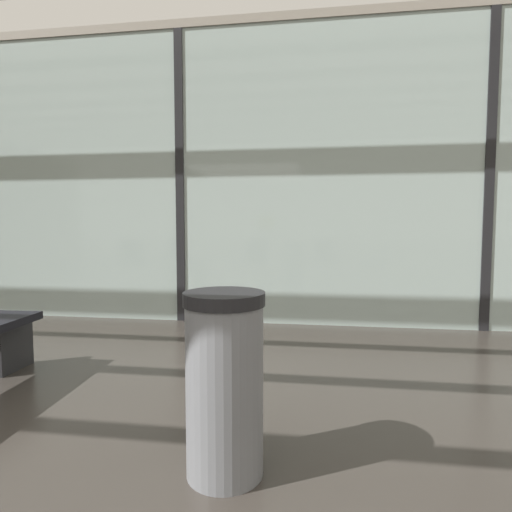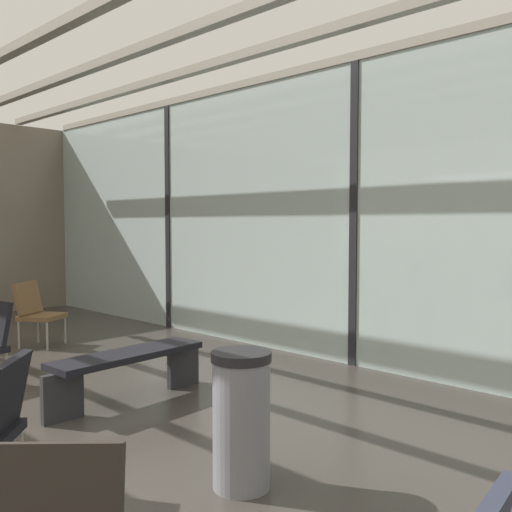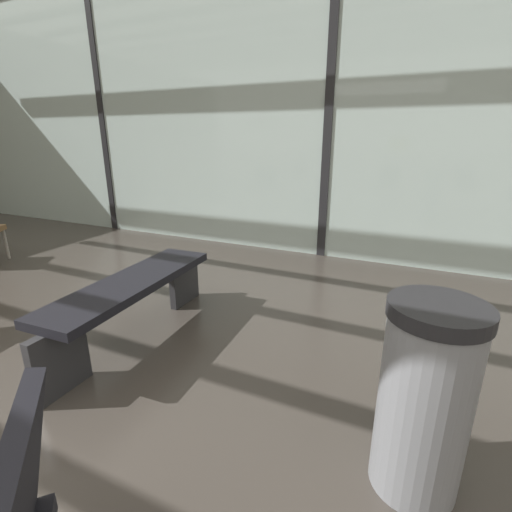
{
  "view_description": "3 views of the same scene",
  "coord_description": "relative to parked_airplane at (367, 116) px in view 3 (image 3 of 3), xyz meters",
  "views": [
    {
      "loc": [
        1.64,
        0.31,
        1.16
      ],
      "look_at": [
        0.58,
        7.59,
        0.63
      ],
      "focal_mm": 28.92,
      "sensor_mm": 36.0,
      "label": 1
    },
    {
      "loc": [
        3.67,
        -0.27,
        1.65
      ],
      "look_at": [
        -0.7,
        4.26,
        1.29
      ],
      "focal_mm": 39.3,
      "sensor_mm": 36.0,
      "label": 2
    },
    {
      "loc": [
        1.12,
        0.72,
        1.45
      ],
      "look_at": [
        0.03,
        3.09,
        0.6
      ],
      "focal_mm": 25.75,
      "sensor_mm": 36.0,
      "label": 3
    }
  ],
  "objects": [
    {
      "name": "window_mullion_0",
      "position": [
        -3.0,
        -5.92,
        -0.2
      ],
      "size": [
        0.1,
        0.12,
        3.49
      ],
      "primitive_type": "cube",
      "color": "black",
      "rests_on": "ground"
    },
    {
      "name": "trash_bin",
      "position": [
        1.73,
        -8.99,
        -1.52
      ],
      "size": [
        0.38,
        0.38,
        0.86
      ],
      "color": "slate",
      "rests_on": "ground"
    },
    {
      "name": "window_mullion_1",
      "position": [
        0.5,
        -5.92,
        -0.2
      ],
      "size": [
        0.1,
        0.12,
        3.49
      ],
      "primitive_type": "cube",
      "color": "black",
      "rests_on": "ground"
    },
    {
      "name": "parked_airplane",
      "position": [
        0.0,
        0.0,
        0.0
      ],
      "size": [
        11.19,
        3.9,
        3.9
      ],
      "color": "silver",
      "rests_on": "ground"
    },
    {
      "name": "waiting_bench",
      "position": [
        -0.23,
        -8.53,
        -1.59
      ],
      "size": [
        0.48,
        1.7,
        0.47
      ],
      "rotation": [
        0.0,
        0.0,
        1.62
      ],
      "color": "black",
      "rests_on": "ground"
    },
    {
      "name": "glass_curtain_wall",
      "position": [
        0.5,
        -5.92,
        -0.2
      ],
      "size": [
        14.0,
        0.08,
        3.49
      ],
      "primitive_type": "cube",
      "color": "#A3B7B2",
      "rests_on": "ground"
    }
  ]
}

